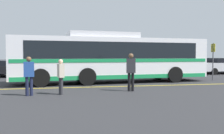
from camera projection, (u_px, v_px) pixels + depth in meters
ground_plane at (89, 83)px, 16.35m from camera, size 220.00×220.00×0.00m
lane_strip_0 at (120, 86)px, 14.43m from camera, size 32.25×0.20×0.01m
curb_strip at (97, 74)px, 23.10m from camera, size 40.25×0.36×0.15m
transit_bus at (112, 57)px, 16.51m from camera, size 12.73×3.69×3.13m
parked_car_1 at (14, 68)px, 20.73m from camera, size 4.46×2.30×1.32m
parked_car_2 at (88, 67)px, 21.87m from camera, size 4.82×1.86×1.60m
parked_car_3 at (162, 68)px, 22.81m from camera, size 4.68×1.88×1.25m
parked_car_4 at (222, 66)px, 24.45m from camera, size 4.56×2.08×1.48m
pedestrian_0 at (29, 74)px, 11.01m from camera, size 0.43×0.25×1.65m
pedestrian_1 at (131, 70)px, 12.45m from camera, size 0.46×0.30×1.80m
pedestrian_2 at (61, 75)px, 11.39m from camera, size 0.31×0.46×1.54m
bus_stop_sign at (213, 57)px, 17.85m from camera, size 0.07×0.40×2.56m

